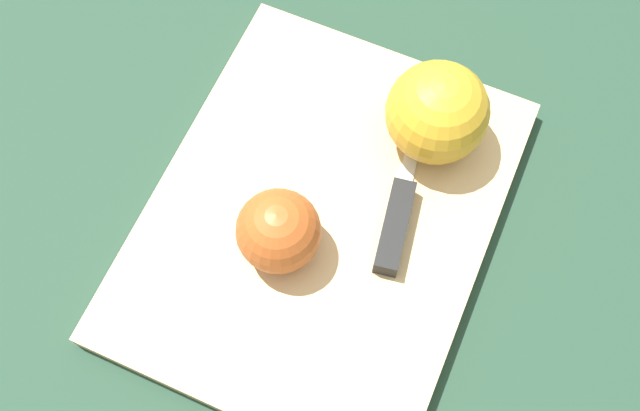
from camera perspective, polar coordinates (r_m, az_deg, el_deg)
name	(u,v)px	position (r m, az deg, el deg)	size (l,w,h in m)	color
ground_plane	(320,223)	(0.65, 0.00, -1.38)	(4.00, 4.00, 0.00)	#1E3828
cutting_board	(320,219)	(0.64, 0.00, -1.04)	(0.36, 0.28, 0.02)	tan
apple_half_left	(279,231)	(0.59, -3.15, -1.95)	(0.07, 0.07, 0.07)	#AD4C1E
apple_half_right	(437,113)	(0.63, 8.89, 7.01)	(0.09, 0.09, 0.09)	gold
knife	(397,217)	(0.63, 5.89, -0.91)	(0.18, 0.05, 0.02)	silver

